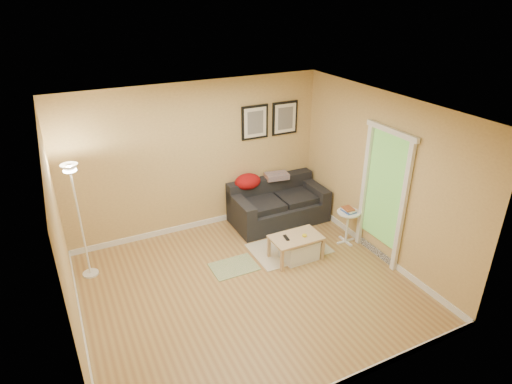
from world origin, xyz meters
TOP-DOWN VIEW (x-y plane):
  - floor at (0.00, 0.00)m, footprint 4.50×4.50m
  - ceiling at (0.00, 0.00)m, footprint 4.50×4.50m
  - wall_back at (0.00, 2.00)m, footprint 4.50×0.00m
  - wall_front at (0.00, -2.00)m, footprint 4.50×0.00m
  - wall_left at (-2.25, 0.00)m, footprint 0.00×4.00m
  - wall_right at (2.25, 0.00)m, footprint 0.00×4.00m
  - baseboard_back at (0.00, 1.99)m, footprint 4.50×0.02m
  - baseboard_left at (-2.24, 0.00)m, footprint 0.02×4.00m
  - baseboard_right at (2.24, 0.00)m, footprint 0.02×4.00m
  - sofa at (1.34, 1.53)m, footprint 1.70×0.90m
  - red_throw at (0.87, 1.83)m, footprint 0.48×0.36m
  - plaid_throw at (1.45, 1.80)m, footprint 0.45×0.32m
  - framed_print_left at (1.08, 1.98)m, footprint 0.50×0.04m
  - framed_print_right at (1.68, 1.98)m, footprint 0.50×0.04m
  - area_rug at (1.05, 0.62)m, footprint 1.25×0.85m
  - green_runner at (0.02, 0.55)m, footprint 0.70×0.50m
  - coffee_table at (1.00, 0.34)m, footprint 0.80×0.50m
  - remote_control at (0.84, 0.37)m, footprint 0.07×0.17m
  - tape_roll at (1.12, 0.29)m, footprint 0.07×0.07m
  - storage_bin at (1.05, 0.32)m, footprint 0.56×0.41m
  - side_table at (2.02, 0.38)m, footprint 0.38×0.38m
  - book_stack at (2.02, 0.39)m, footprint 0.19×0.24m
  - floor_lamp at (-2.00, 1.34)m, footprint 0.23×0.23m
  - doorway at (2.20, -0.15)m, footprint 0.12×1.01m

SIDE VIEW (x-z plane):
  - floor at x=0.00m, z-range 0.00..0.00m
  - area_rug at x=1.05m, z-range 0.00..0.01m
  - green_runner at x=0.02m, z-range 0.00..0.01m
  - baseboard_back at x=0.00m, z-range 0.00..0.10m
  - baseboard_left at x=-2.24m, z-range 0.00..0.10m
  - baseboard_right at x=2.24m, z-range 0.00..0.10m
  - storage_bin at x=1.05m, z-range 0.00..0.34m
  - coffee_table at x=1.00m, z-range 0.00..0.40m
  - side_table at x=2.02m, z-range 0.00..0.58m
  - sofa at x=1.34m, z-range 0.00..0.75m
  - remote_control at x=0.84m, z-range 0.40..0.42m
  - tape_roll at x=1.12m, z-range 0.40..0.43m
  - book_stack at x=2.02m, z-range 0.58..0.65m
  - red_throw at x=0.87m, z-range 0.63..0.91m
  - plaid_throw at x=1.45m, z-range 0.73..0.83m
  - floor_lamp at x=-2.00m, z-range -0.05..1.75m
  - doorway at x=2.20m, z-range -0.04..2.09m
  - wall_back at x=0.00m, z-range -0.95..3.55m
  - wall_front at x=0.00m, z-range -0.95..3.55m
  - wall_left at x=-2.25m, z-range -0.70..3.30m
  - wall_right at x=2.25m, z-range -0.70..3.30m
  - framed_print_left at x=1.08m, z-range 1.50..2.10m
  - framed_print_right at x=1.68m, z-range 1.50..2.10m
  - ceiling at x=0.00m, z-range 2.60..2.60m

